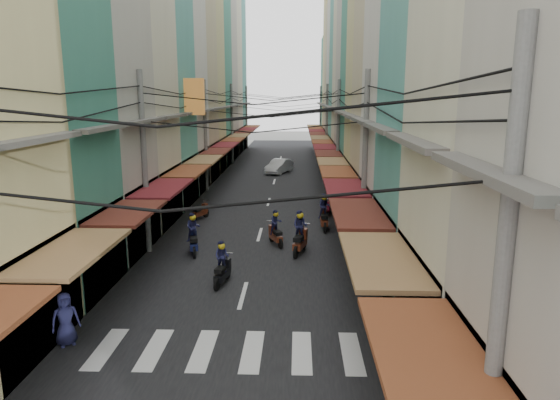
% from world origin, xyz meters
% --- Properties ---
extents(ground, '(160.00, 160.00, 0.00)m').
position_xyz_m(ground, '(0.00, 0.00, 0.00)').
color(ground, slate).
rests_on(ground, ground).
extents(road, '(10.00, 80.00, 0.02)m').
position_xyz_m(road, '(0.00, 20.00, 0.01)').
color(road, black).
rests_on(road, ground).
extents(sidewalk_left, '(3.00, 80.00, 0.06)m').
position_xyz_m(sidewalk_left, '(-6.50, 20.00, 0.03)').
color(sidewalk_left, gray).
rests_on(sidewalk_left, ground).
extents(sidewalk_right, '(3.00, 80.00, 0.06)m').
position_xyz_m(sidewalk_right, '(6.50, 20.00, 0.03)').
color(sidewalk_right, gray).
rests_on(sidewalk_right, ground).
extents(crosswalk, '(7.55, 2.40, 0.01)m').
position_xyz_m(crosswalk, '(-0.00, -6.00, 0.03)').
color(crosswalk, silver).
rests_on(crosswalk, ground).
extents(building_row_left, '(7.80, 67.67, 23.70)m').
position_xyz_m(building_row_left, '(-7.92, 16.56, 9.78)').
color(building_row_left, beige).
rests_on(building_row_left, ground).
extents(building_row_right, '(7.80, 68.98, 22.59)m').
position_xyz_m(building_row_right, '(7.92, 16.45, 9.41)').
color(building_row_right, '#3C846F').
rests_on(building_row_right, ground).
extents(utility_poles, '(10.20, 66.13, 8.20)m').
position_xyz_m(utility_poles, '(0.00, 15.01, 6.59)').
color(utility_poles, slate).
rests_on(utility_poles, ground).
extents(white_car, '(4.87, 3.28, 1.60)m').
position_xyz_m(white_car, '(0.23, 26.74, 0.00)').
color(white_car, silver).
rests_on(white_car, ground).
extents(bicycle, '(1.73, 1.12, 1.12)m').
position_xyz_m(bicycle, '(5.76, -0.77, 0.00)').
color(bicycle, black).
rests_on(bicycle, ground).
extents(moving_scooters, '(7.84, 30.77, 2.00)m').
position_xyz_m(moving_scooters, '(0.68, 6.41, 0.55)').
color(moving_scooters, black).
rests_on(moving_scooters, ground).
extents(parked_scooters, '(13.33, 14.47, 0.99)m').
position_xyz_m(parked_scooters, '(4.85, -2.71, 0.47)').
color(parked_scooters, black).
rests_on(parked_scooters, ground).
extents(pedestrians, '(12.32, 22.68, 2.19)m').
position_xyz_m(pedestrians, '(-4.61, 2.95, 1.02)').
color(pedestrians, black).
rests_on(pedestrians, ground).
extents(market_umbrella, '(2.24, 2.24, 2.37)m').
position_xyz_m(market_umbrella, '(6.28, -4.86, 2.08)').
color(market_umbrella, '#B2B2B7').
rests_on(market_umbrella, ground).
extents(traffic_sign, '(0.10, 0.59, 2.70)m').
position_xyz_m(traffic_sign, '(5.93, -0.69, 1.95)').
color(traffic_sign, slate).
rests_on(traffic_sign, ground).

